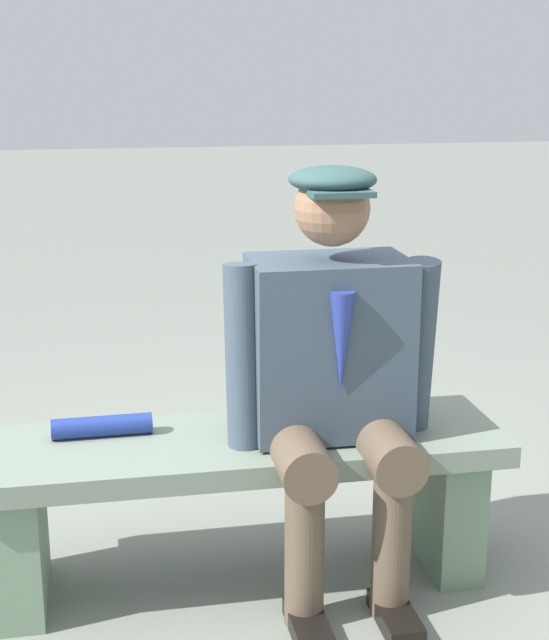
{
  "coord_description": "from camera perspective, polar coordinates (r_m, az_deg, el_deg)",
  "views": [
    {
      "loc": [
        0.38,
        2.55,
        1.52
      ],
      "look_at": [
        -0.11,
        0.0,
        0.81
      ],
      "focal_mm": 53.17,
      "sensor_mm": 36.0,
      "label": 1
    }
  ],
  "objects": [
    {
      "name": "bench",
      "position": [
        2.85,
        -2.12,
        -9.74
      ],
      "size": [
        1.56,
        0.45,
        0.46
      ],
      "color": "slate",
      "rests_on": "ground"
    },
    {
      "name": "seated_man",
      "position": [
        2.71,
        3.52,
        -2.7
      ],
      "size": [
        0.62,
        0.59,
        1.25
      ],
      "color": "#3B4957",
      "rests_on": "ground"
    },
    {
      "name": "ground_plane",
      "position": [
        2.99,
        -2.06,
        -15.27
      ],
      "size": [
        30.0,
        30.0,
        0.0
      ],
      "primitive_type": "plane",
      "color": "gray"
    },
    {
      "name": "rolled_magazine",
      "position": [
        2.83,
        -10.33,
        -6.31
      ],
      "size": [
        0.29,
        0.07,
        0.06
      ],
      "primitive_type": "cylinder",
      "rotation": [
        0.0,
        1.57,
        0.02
      ],
      "color": "navy",
      "rests_on": "bench"
    }
  ]
}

